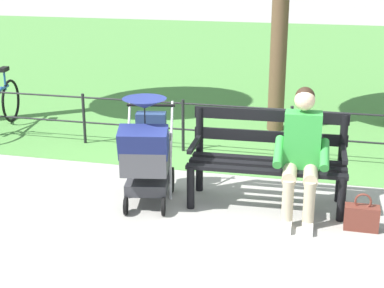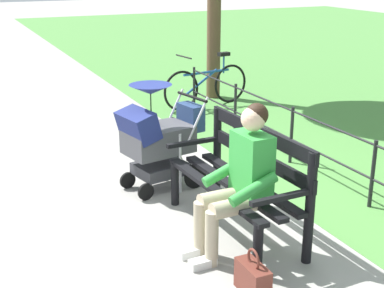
# 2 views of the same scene
# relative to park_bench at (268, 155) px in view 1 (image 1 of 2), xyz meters

# --- Properties ---
(ground_plane) EXTENTS (60.00, 60.00, 0.00)m
(ground_plane) POSITION_rel_park_bench_xyz_m (0.57, 0.12, -0.53)
(ground_plane) COLOR #9E9B93
(grass_lawn) EXTENTS (40.00, 16.00, 0.01)m
(grass_lawn) POSITION_rel_park_bench_xyz_m (0.57, -8.68, -0.52)
(grass_lawn) COLOR #518E42
(grass_lawn) RESTS_ON ground
(park_bench) EXTENTS (1.62, 0.66, 0.96)m
(park_bench) POSITION_rel_park_bench_xyz_m (0.00, 0.00, 0.00)
(park_bench) COLOR black
(park_bench) RESTS_ON ground
(person_on_bench) EXTENTS (0.55, 0.74, 1.28)m
(person_on_bench) POSITION_rel_park_bench_xyz_m (-0.35, 0.22, 0.15)
(person_on_bench) COLOR tan
(person_on_bench) RESTS_ON ground
(stroller) EXTENTS (0.65, 0.96, 1.15)m
(stroller) POSITION_rel_park_bench_xyz_m (1.20, 0.34, 0.07)
(stroller) COLOR black
(stroller) RESTS_ON ground
(handbag) EXTENTS (0.32, 0.14, 0.37)m
(handbag) POSITION_rel_park_bench_xyz_m (-0.95, 0.44, -0.40)
(handbag) COLOR brown
(handbag) RESTS_ON ground
(park_fence) EXTENTS (7.04, 0.04, 0.70)m
(park_fence) POSITION_rel_park_bench_xyz_m (0.57, -1.40, -0.11)
(park_fence) COLOR black
(park_fence) RESTS_ON ground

